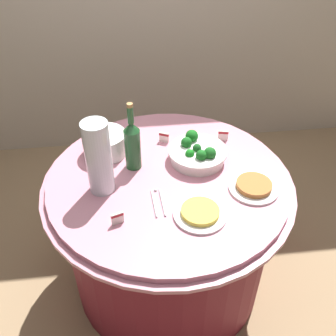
{
  "coord_description": "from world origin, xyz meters",
  "views": [
    {
      "loc": [
        -0.16,
        -1.33,
        1.88
      ],
      "look_at": [
        0.0,
        0.0,
        0.79
      ],
      "focal_mm": 41.17,
      "sensor_mm": 36.0,
      "label": 1
    }
  ],
  "objects_px": {
    "decorative_fruit_vase": "(99,161)",
    "broccoli_bowl": "(197,153)",
    "serving_tongs": "(158,202)",
    "food_plate_fried_egg": "(200,213)",
    "wine_bottle": "(132,144)",
    "food_plate_peanuts": "(254,187)",
    "plate_stack": "(105,143)",
    "label_placard_rear": "(117,218)",
    "label_placard_mid": "(223,135)",
    "label_placard_front": "(164,137)"
  },
  "relations": [
    {
      "from": "plate_stack",
      "to": "serving_tongs",
      "type": "xyz_separation_m",
      "value": [
        0.22,
        -0.38,
        -0.05
      ]
    },
    {
      "from": "wine_bottle",
      "to": "food_plate_peanuts",
      "type": "bearing_deg",
      "value": -23.35
    },
    {
      "from": "serving_tongs",
      "to": "label_placard_front",
      "type": "distance_m",
      "value": 0.44
    },
    {
      "from": "label_placard_mid",
      "to": "label_placard_rear",
      "type": "relative_size",
      "value": 1.0
    },
    {
      "from": "serving_tongs",
      "to": "food_plate_peanuts",
      "type": "distance_m",
      "value": 0.43
    },
    {
      "from": "wine_bottle",
      "to": "food_plate_peanuts",
      "type": "distance_m",
      "value": 0.57
    },
    {
      "from": "broccoli_bowl",
      "to": "wine_bottle",
      "type": "distance_m",
      "value": 0.32
    },
    {
      "from": "serving_tongs",
      "to": "label_placard_mid",
      "type": "height_order",
      "value": "label_placard_mid"
    },
    {
      "from": "broccoli_bowl",
      "to": "serving_tongs",
      "type": "xyz_separation_m",
      "value": [
        -0.21,
        -0.27,
        -0.04
      ]
    },
    {
      "from": "plate_stack",
      "to": "label_placard_mid",
      "type": "distance_m",
      "value": 0.6
    },
    {
      "from": "broccoli_bowl",
      "to": "label_placard_rear",
      "type": "height_order",
      "value": "broccoli_bowl"
    },
    {
      "from": "plate_stack",
      "to": "food_plate_fried_egg",
      "type": "relative_size",
      "value": 0.95
    },
    {
      "from": "broccoli_bowl",
      "to": "label_placard_rear",
      "type": "relative_size",
      "value": 5.09
    },
    {
      "from": "label_placard_rear",
      "to": "broccoli_bowl",
      "type": "bearing_deg",
      "value": 43.8
    },
    {
      "from": "plate_stack",
      "to": "label_placard_front",
      "type": "xyz_separation_m",
      "value": [
        0.29,
        0.05,
        -0.02
      ]
    },
    {
      "from": "food_plate_fried_egg",
      "to": "label_placard_front",
      "type": "distance_m",
      "value": 0.54
    },
    {
      "from": "wine_bottle",
      "to": "food_plate_fried_egg",
      "type": "distance_m",
      "value": 0.45
    },
    {
      "from": "label_placard_rear",
      "to": "serving_tongs",
      "type": "bearing_deg",
      "value": 30.45
    },
    {
      "from": "wine_bottle",
      "to": "label_placard_mid",
      "type": "height_order",
      "value": "wine_bottle"
    },
    {
      "from": "serving_tongs",
      "to": "food_plate_fried_egg",
      "type": "height_order",
      "value": "food_plate_fried_egg"
    },
    {
      "from": "wine_bottle",
      "to": "serving_tongs",
      "type": "distance_m",
      "value": 0.3
    },
    {
      "from": "decorative_fruit_vase",
      "to": "label_placard_rear",
      "type": "xyz_separation_m",
      "value": [
        0.06,
        -0.22,
        -0.12
      ]
    },
    {
      "from": "plate_stack",
      "to": "food_plate_peanuts",
      "type": "relative_size",
      "value": 0.95
    },
    {
      "from": "wine_bottle",
      "to": "serving_tongs",
      "type": "xyz_separation_m",
      "value": [
        0.09,
        -0.26,
        -0.12
      ]
    },
    {
      "from": "serving_tongs",
      "to": "food_plate_fried_egg",
      "type": "bearing_deg",
      "value": -30.0
    },
    {
      "from": "food_plate_peanuts",
      "to": "label_placard_front",
      "type": "bearing_deg",
      "value": 131.32
    },
    {
      "from": "serving_tongs",
      "to": "label_placard_rear",
      "type": "bearing_deg",
      "value": -149.55
    },
    {
      "from": "plate_stack",
      "to": "food_plate_fried_egg",
      "type": "bearing_deg",
      "value": -51.08
    },
    {
      "from": "decorative_fruit_vase",
      "to": "food_plate_peanuts",
      "type": "height_order",
      "value": "decorative_fruit_vase"
    },
    {
      "from": "decorative_fruit_vase",
      "to": "food_plate_peanuts",
      "type": "xyz_separation_m",
      "value": [
        0.66,
        -0.08,
        -0.14
      ]
    },
    {
      "from": "label_placard_front",
      "to": "plate_stack",
      "type": "bearing_deg",
      "value": -169.41
    },
    {
      "from": "food_plate_fried_egg",
      "to": "serving_tongs",
      "type": "bearing_deg",
      "value": 150.0
    },
    {
      "from": "food_plate_peanuts",
      "to": "label_placard_front",
      "type": "height_order",
      "value": "label_placard_front"
    },
    {
      "from": "plate_stack",
      "to": "wine_bottle",
      "type": "xyz_separation_m",
      "value": [
        0.13,
        -0.12,
        0.07
      ]
    },
    {
      "from": "serving_tongs",
      "to": "label_placard_front",
      "type": "bearing_deg",
      "value": 80.41
    },
    {
      "from": "plate_stack",
      "to": "label_placard_rear",
      "type": "xyz_separation_m",
      "value": [
        0.05,
        -0.48,
        -0.02
      ]
    },
    {
      "from": "broccoli_bowl",
      "to": "serving_tongs",
      "type": "relative_size",
      "value": 1.67
    },
    {
      "from": "food_plate_peanuts",
      "to": "serving_tongs",
      "type": "bearing_deg",
      "value": -175.31
    },
    {
      "from": "serving_tongs",
      "to": "label_placard_rear",
      "type": "relative_size",
      "value": 3.04
    },
    {
      "from": "decorative_fruit_vase",
      "to": "food_plate_fried_egg",
      "type": "bearing_deg",
      "value": -27.96
    },
    {
      "from": "plate_stack",
      "to": "label_placard_rear",
      "type": "bearing_deg",
      "value": -84.01
    },
    {
      "from": "plate_stack",
      "to": "food_plate_peanuts",
      "type": "height_order",
      "value": "plate_stack"
    },
    {
      "from": "serving_tongs",
      "to": "label_placard_mid",
      "type": "distance_m",
      "value": 0.56
    },
    {
      "from": "food_plate_fried_egg",
      "to": "broccoli_bowl",
      "type": "bearing_deg",
      "value": 81.94
    },
    {
      "from": "wine_bottle",
      "to": "food_plate_peanuts",
      "type": "xyz_separation_m",
      "value": [
        0.51,
        -0.22,
        -0.11
      ]
    },
    {
      "from": "decorative_fruit_vase",
      "to": "broccoli_bowl",
      "type": "bearing_deg",
      "value": 18.92
    },
    {
      "from": "serving_tongs",
      "to": "food_plate_peanuts",
      "type": "xyz_separation_m",
      "value": [
        0.43,
        0.03,
        0.01
      ]
    },
    {
      "from": "food_plate_fried_egg",
      "to": "food_plate_peanuts",
      "type": "distance_m",
      "value": 0.29
    },
    {
      "from": "broccoli_bowl",
      "to": "serving_tongs",
      "type": "distance_m",
      "value": 0.35
    },
    {
      "from": "decorative_fruit_vase",
      "to": "food_plate_fried_egg",
      "type": "xyz_separation_m",
      "value": [
        0.4,
        -0.21,
        -0.14
      ]
    }
  ]
}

